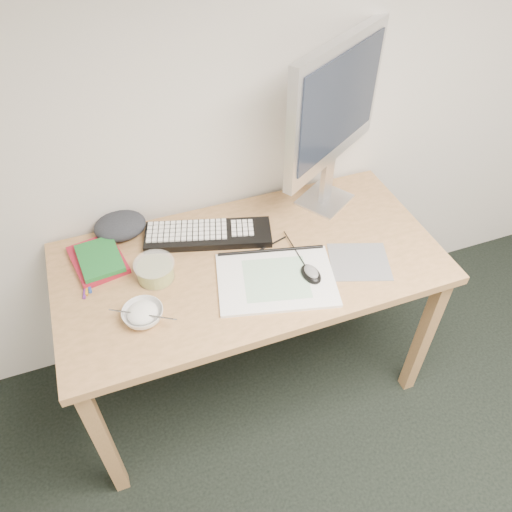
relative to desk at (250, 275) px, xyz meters
The scene contains 18 objects.
desk is the anchor object (origin of this frame).
mousepad 0.41m from the desk, 21.66° to the right, with size 0.21×0.19×0.00m, color slate.
sketchpad 0.17m from the desk, 68.49° to the right, with size 0.41×0.29×0.01m, color white.
keyboard 0.22m from the desk, 122.11° to the left, with size 0.48×0.15×0.03m, color black.
monitor 0.68m from the desk, 28.74° to the left, with size 0.50×0.34×0.66m.
mouse 0.26m from the desk, 42.52° to the right, with size 0.06×0.10×0.03m, color black.
rice_bowl 0.45m from the desk, 161.72° to the right, with size 0.13×0.13×0.04m, color silver.
chopsticks 0.46m from the desk, 159.30° to the right, with size 0.02×0.02×0.21m, color #BCBDBF.
fruit_tub 0.36m from the desk, behind, with size 0.14×0.14×0.07m, color #D7C44B.
book_red 0.56m from the desk, 161.01° to the left, with size 0.17×0.23×0.02m, color maroon.
book_green 0.55m from the desk, 162.25° to the left, with size 0.14×0.19×0.02m, color #1A6A2A.
cloth_lump 0.53m from the desk, 142.96° to the left, with size 0.16×0.14×0.07m, color #25282D.
pencil_pink 0.09m from the desk, 28.43° to the left, with size 0.01×0.01×0.17m, color pink.
pencil_tan 0.12m from the desk, ahead, with size 0.01×0.01×0.17m, color tan.
pencil_black 0.13m from the desk, 26.47° to the left, with size 0.01×0.01×0.18m, color black.
marker_blue 0.58m from the desk, behind, with size 0.01×0.01×0.13m, color #1E42A4.
marker_orange 0.58m from the desk, behind, with size 0.01×0.01×0.12m, color orange.
marker_purple 0.59m from the desk, behind, with size 0.01×0.01×0.12m, color #5A227D.
Camera 1 is at (-0.68, 0.21, 2.03)m, focal length 35.00 mm.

